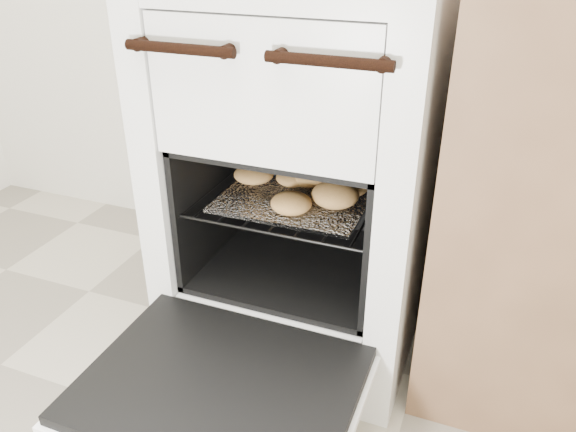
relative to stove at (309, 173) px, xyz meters
name	(u,v)px	position (x,y,z in m)	size (l,w,h in m)	color
stove	(309,173)	(0.00, 0.00, 0.00)	(0.61, 0.67, 0.93)	white
oven_door	(220,387)	(0.00, -0.51, -0.25)	(0.54, 0.42, 0.04)	black
oven_rack	(300,195)	(0.00, -0.07, -0.03)	(0.44, 0.42, 0.01)	black
foil_sheet	(297,196)	(0.00, -0.09, -0.03)	(0.34, 0.30, 0.01)	white
baked_rolls	(310,185)	(0.03, -0.07, 0.00)	(0.38, 0.28, 0.05)	tan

